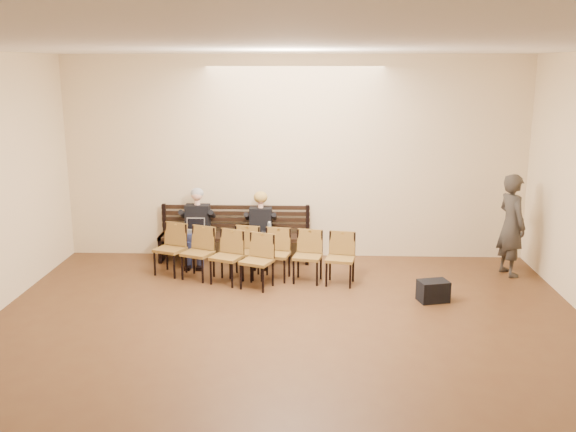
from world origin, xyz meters
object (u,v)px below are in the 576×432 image
(laptop, at_px, (195,233))
(water_bottle, at_px, (269,234))
(seated_man, at_px, (197,227))
(seated_woman, at_px, (260,232))
(bag, at_px, (433,291))
(bench, at_px, (235,248))
(chair_row_back, at_px, (291,256))
(passerby, at_px, (512,217))
(chair_row_front, at_px, (212,255))

(laptop, bearing_deg, water_bottle, 1.40)
(seated_man, bearing_deg, seated_woman, 0.00)
(laptop, distance_m, water_bottle, 1.27)
(water_bottle, height_order, bag, water_bottle)
(bench, relative_size, laptop, 8.37)
(bag, bearing_deg, laptop, 157.11)
(seated_man, xyz_separation_m, chair_row_back, (1.65, -0.91, -0.21))
(water_bottle, height_order, passerby, passerby)
(seated_woman, distance_m, chair_row_front, 1.20)
(chair_row_back, bearing_deg, water_bottle, 129.78)
(passerby, relative_size, chair_row_front, 0.95)
(seated_woman, distance_m, chair_row_back, 1.08)
(laptop, height_order, water_bottle, laptop)
(bag, bearing_deg, bench, 148.77)
(laptop, height_order, chair_row_front, chair_row_front)
(water_bottle, height_order, chair_row_front, chair_row_front)
(bench, height_order, water_bottle, water_bottle)
(seated_man, bearing_deg, bench, 10.87)
(seated_man, distance_m, water_bottle, 1.27)
(seated_woman, xyz_separation_m, laptop, (-1.10, -0.18, 0.02))
(seated_woman, bearing_deg, bag, -33.71)
(chair_row_front, bearing_deg, bag, 9.17)
(seated_woman, bearing_deg, chair_row_front, -125.16)
(bench, xyz_separation_m, passerby, (4.53, -0.60, 0.73))
(bench, relative_size, bag, 6.24)
(passerby, height_order, chair_row_front, passerby)
(laptop, xyz_separation_m, passerby, (5.17, -0.30, 0.39))
(bag, height_order, passerby, passerby)
(bag, height_order, chair_row_back, chair_row_back)
(bench, xyz_separation_m, bag, (3.09, -1.87, -0.07))
(passerby, bearing_deg, chair_row_back, 80.50)
(water_bottle, bearing_deg, bag, -32.23)
(laptop, bearing_deg, chair_row_front, -60.13)
(seated_man, distance_m, seated_woman, 1.09)
(seated_woman, bearing_deg, bench, 165.42)
(passerby, bearing_deg, seated_woman, 66.72)
(laptop, bearing_deg, seated_man, 88.71)
(passerby, bearing_deg, water_bottle, 69.36)
(laptop, distance_m, chair_row_back, 1.82)
(bag, bearing_deg, passerby, 41.49)
(water_bottle, bearing_deg, chair_row_front, -137.87)
(passerby, bearing_deg, chair_row_front, 79.37)
(laptop, distance_m, passerby, 5.19)
(bag, height_order, chair_row_front, chair_row_front)
(chair_row_front, height_order, chair_row_back, chair_row_front)
(bench, distance_m, chair_row_front, 1.13)
(seated_man, bearing_deg, bag, -25.27)
(bag, relative_size, chair_row_front, 0.21)
(bag, bearing_deg, chair_row_back, 157.93)
(bag, xyz_separation_m, chair_row_back, (-2.07, 0.84, 0.25))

